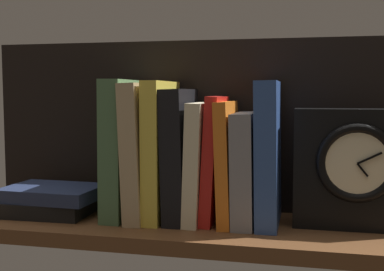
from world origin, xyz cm
name	(u,v)px	position (x,y,z in cm)	size (l,w,h in cm)	color
ground_plane	(191,229)	(0.00, 0.00, -1.25)	(86.63, 23.32, 2.50)	brown
back_panel	(204,125)	(0.00, 11.06, 16.32)	(86.63, 1.20, 32.64)	black
book_green_romantic	(124,148)	(-13.05, 2.09, 12.46)	(3.75, 15.61, 24.93)	#476B44
book_tan_shortstories	(144,151)	(-9.30, 2.09, 12.12)	(3.15, 16.75, 24.23)	tan
book_yellow_seinlanguage	(161,150)	(-5.96, 2.09, 12.32)	(2.93, 15.40, 24.64)	gold
book_black_skeptic	(181,155)	(-2.34, 2.09, 11.60)	(3.72, 14.73, 23.21)	black
book_cream_twain	(200,162)	(1.11, 2.09, 10.43)	(2.57, 14.79, 20.86)	beige
book_red_requiem	(214,159)	(3.73, 2.09, 10.99)	(2.06, 12.83, 21.98)	red
book_orange_pandolfini	(228,162)	(6.13, 2.09, 10.55)	(2.15, 14.52, 21.09)	orange
book_gray_chess	(246,168)	(9.29, 2.09, 9.58)	(3.59, 14.72, 19.17)	gray
book_blue_modern	(268,153)	(13.18, 2.09, 12.28)	(3.59, 14.76, 24.55)	#2D4C8E
framed_clock	(355,168)	(27.45, 2.47, 10.15)	(19.95, 7.66, 20.06)	black
book_stack_side	(51,200)	(-26.95, -0.02, 2.62)	(18.01, 12.94, 5.16)	black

